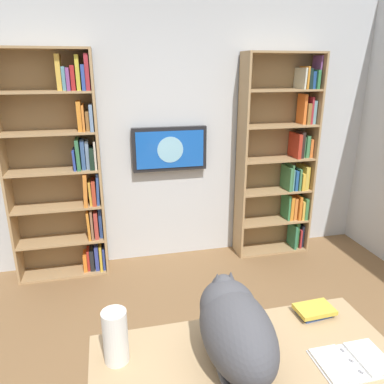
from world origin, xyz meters
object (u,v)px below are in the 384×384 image
desk_book_stack (314,311)px  cat (234,325)px  bookshelf_left (284,161)px  wall_mounted_tv (170,149)px  bookshelf_right (66,169)px  paper_towel_roll (115,337)px  open_binder (352,361)px

desk_book_stack → cat: bearing=19.5°
bookshelf_left → desk_book_stack: (0.83, 2.07, -0.27)m
bookshelf_left → cat: bookshelf_left is taller
wall_mounted_tv → desk_book_stack: bearing=100.3°
bookshelf_right → paper_towel_roll: (-0.37, 2.15, -0.22)m
cat → open_binder: cat is taller
bookshelf_right → desk_book_stack: size_ratio=10.60×
paper_towel_roll → desk_book_stack: (-1.03, -0.09, -0.10)m
paper_towel_roll → open_binder: bearing=165.8°
bookshelf_left → paper_towel_roll: 2.85m
open_binder → bookshelf_right: bearing=-60.2°
wall_mounted_tv → open_binder: bearing=98.6°
wall_mounted_tv → cat: (0.13, 2.33, -0.30)m
bookshelf_left → bookshelf_right: 2.22m
bookshelf_left → bookshelf_right: (2.22, -0.00, 0.05)m
bookshelf_right → wall_mounted_tv: size_ratio=2.85×
cat → paper_towel_roll: 0.52m
cat → desk_book_stack: cat is taller
bookshelf_right → paper_towel_roll: size_ratio=8.43×
wall_mounted_tv → open_binder: 2.56m
bookshelf_left → wall_mounted_tv: bearing=-4.0°
bookshelf_left → paper_towel_roll: size_ratio=8.37×
bookshelf_left → desk_book_stack: size_ratio=10.52×
cat → open_binder: (-0.50, 0.16, -0.16)m
wall_mounted_tv → bookshelf_left: bearing=176.0°
cat → desk_book_stack: bearing=-160.5°
cat → paper_towel_roll: cat is taller
wall_mounted_tv → paper_towel_roll: bearing=74.1°
bookshelf_right → wall_mounted_tv: (-1.00, -0.08, 0.12)m
bookshelf_right → paper_towel_roll: bearing=99.7°
cat → paper_towel_roll: size_ratio=2.79×
bookshelf_left → wall_mounted_tv: 1.23m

